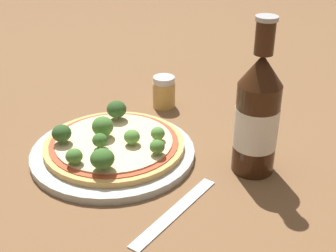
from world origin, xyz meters
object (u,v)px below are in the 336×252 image
object	(u,v)px
pizza	(114,144)
fork	(175,211)
pepper_shaker	(164,92)
beer_bottle	(257,115)

from	to	relation	value
pizza	fork	xyz separation A→B (m)	(0.17, -0.03, -0.02)
pepper_shaker	fork	size ratio (longest dim) A/B	0.35
pizza	pepper_shaker	distance (m)	0.20
pepper_shaker	beer_bottle	bearing A→B (deg)	-11.22
pizza	pepper_shaker	world-z (taller)	pepper_shaker
beer_bottle	fork	size ratio (longest dim) A/B	1.33
beer_bottle	pepper_shaker	world-z (taller)	beer_bottle
pizza	pepper_shaker	xyz separation A→B (m)	(-0.08, 0.18, 0.01)
pizza	beer_bottle	xyz separation A→B (m)	(0.18, 0.13, 0.07)
beer_bottle	fork	distance (m)	0.18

